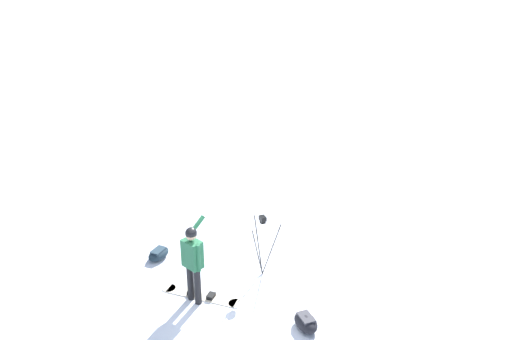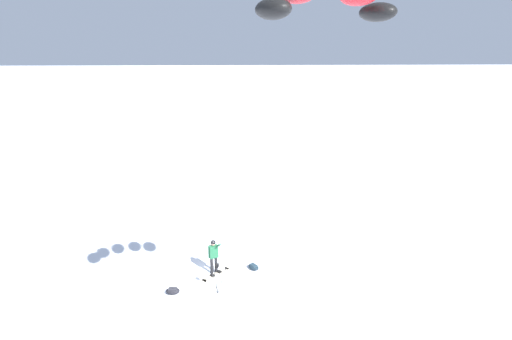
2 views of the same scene
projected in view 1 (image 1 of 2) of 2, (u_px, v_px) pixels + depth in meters
ground_plane at (230, 311)px, 9.99m from camera, size 300.00×300.00×0.00m
snowboarder at (193, 257)px, 9.90m from camera, size 0.62×0.65×1.74m
snowboard at (201, 295)px, 10.43m from camera, size 1.38×1.37×0.10m
gear_bag_large at (306, 322)px, 9.48m from camera, size 0.41×0.61×0.28m
camera_tripod at (263, 234)px, 10.78m from camera, size 0.70×0.64×1.45m
gear_bag_small at (158, 254)px, 11.72m from camera, size 0.71×0.67×0.24m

